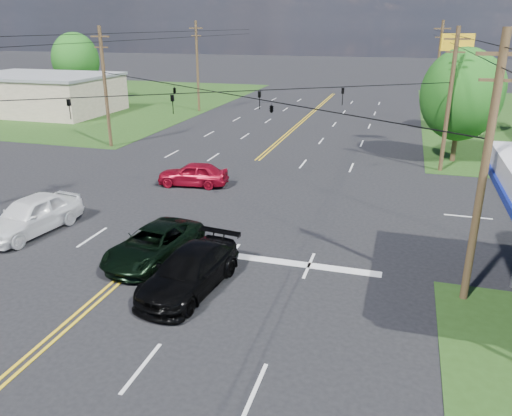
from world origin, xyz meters
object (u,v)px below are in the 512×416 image
(retail_nw, at_px, (41,95))
(pole_right_far, at_px, (437,71))
(pole_nw, at_px, (105,86))
(pole_se, at_px, (484,171))
(suv_black, at_px, (190,271))
(tree_far_l, at_px, (76,60))
(tree_right_b, at_px, (478,86))
(pickup_white, at_px, (31,215))
(tree_right_a, at_px, (461,95))
(pickup_dkgreen, at_px, (154,244))
(pole_left_far, at_px, (197,66))
(pole_ne, at_px, (449,99))

(retail_nw, bearing_deg, pole_right_far, 7.94)
(pole_nw, bearing_deg, retail_nw, 142.59)
(pole_se, relative_size, suv_black, 1.77)
(pole_se, distance_m, pole_right_far, 37.00)
(retail_nw, relative_size, tree_far_l, 1.83)
(retail_nw, xyz_separation_m, pole_nw, (17.00, -13.00, 2.92))
(tree_right_b, xyz_separation_m, pickup_white, (-23.12, -32.25, -3.31))
(pole_se, bearing_deg, tree_far_l, 137.66)
(retail_nw, distance_m, pole_nw, 21.60)
(tree_far_l, bearing_deg, pickup_white, -57.77)
(tree_right_a, height_order, pickup_dkgreen, tree_right_a)
(pole_left_far, bearing_deg, pole_right_far, 0.00)
(pole_nw, bearing_deg, pickup_white, -69.71)
(pickup_dkgreen, bearing_deg, pole_right_far, 78.98)
(retail_nw, distance_m, pole_ne, 45.02)
(pole_se, bearing_deg, pickup_white, 177.81)
(pole_left_far, height_order, tree_far_l, pole_left_far)
(pole_right_far, height_order, pickup_dkgreen, pole_right_far)
(pole_nw, height_order, pickup_dkgreen, pole_nw)
(pole_nw, relative_size, suv_black, 1.77)
(pole_se, height_order, pickup_dkgreen, pole_se)
(pole_nw, bearing_deg, tree_far_l, 129.56)
(pole_nw, xyz_separation_m, pole_ne, (26.00, 0.00, 0.00))
(pole_nw, bearing_deg, pole_ne, 0.00)
(pole_right_far, xyz_separation_m, tree_far_l, (-45.00, 4.00, 0.03))
(pole_ne, bearing_deg, suv_black, -116.28)
(pole_ne, xyz_separation_m, suv_black, (-10.00, -20.25, -4.14))
(suv_black, bearing_deg, pole_ne, 70.76)
(pole_ne, bearing_deg, pickup_white, -138.68)
(pole_left_far, bearing_deg, retail_nw, -160.56)
(pole_right_far, bearing_deg, retail_nw, -172.06)
(suv_black, bearing_deg, pickup_dkgreen, 149.35)
(pickup_dkgreen, xyz_separation_m, suv_black, (2.50, -1.93, 0.05))
(tree_right_b, relative_size, suv_black, 1.32)
(pole_left_far, height_order, tree_right_b, pole_left_far)
(retail_nw, height_order, suv_black, retail_nw)
(tree_far_l, bearing_deg, pole_se, -42.34)
(pole_left_far, bearing_deg, tree_right_b, -7.72)
(pole_nw, height_order, pole_right_far, pole_right_far)
(tree_right_a, distance_m, tree_far_l, 50.16)
(pole_right_far, height_order, tree_right_a, pole_right_far)
(pole_nw, xyz_separation_m, pole_right_far, (26.00, 19.00, 0.25))
(pole_se, distance_m, pole_nw, 31.62)
(tree_right_b, height_order, tree_far_l, tree_far_l)
(pole_left_far, bearing_deg, pickup_white, -80.02)
(pole_se, relative_size, pole_left_far, 0.95)
(pole_right_far, bearing_deg, suv_black, -104.29)
(pole_se, xyz_separation_m, pole_right_far, (0.00, 37.00, 0.25))
(retail_nw, xyz_separation_m, pickup_white, (23.38, -30.25, -1.09))
(tree_right_a, relative_size, tree_right_b, 1.15)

